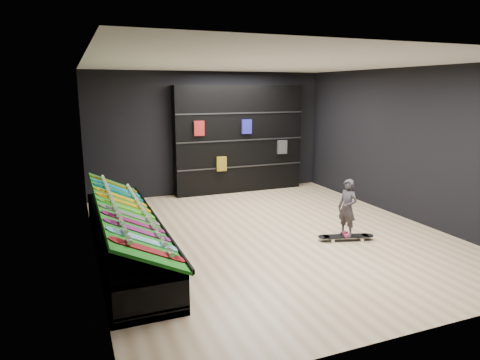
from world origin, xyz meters
name	(u,v)px	position (x,y,z in m)	size (l,w,h in m)	color
floor	(270,234)	(0.00, 0.00, 0.00)	(6.00, 7.00, 0.01)	beige
ceiling	(272,63)	(0.00, 0.00, 3.00)	(6.00, 7.00, 0.01)	white
wall_back	(210,133)	(0.00, 3.50, 1.50)	(6.00, 0.02, 3.00)	black
wall_front	(423,199)	(0.00, -3.50, 1.50)	(6.00, 0.02, 3.00)	black
wall_left	(89,163)	(-3.00, 0.00, 1.50)	(0.02, 7.00, 3.00)	black
wall_right	(406,144)	(3.00, 0.00, 1.50)	(0.02, 7.00, 3.00)	black
display_rack	(125,238)	(-2.55, 0.00, 0.25)	(0.90, 4.50, 0.50)	black
turf_ramp	(127,210)	(-2.50, 0.00, 0.71)	(1.00, 4.50, 0.04)	#116D11
back_shelving	(239,139)	(0.72, 3.32, 1.33)	(3.33, 0.39, 2.67)	black
floor_skateboard	(346,238)	(1.08, -0.81, 0.04)	(0.98, 0.22, 0.09)	black
child	(347,219)	(1.08, -0.81, 0.39)	(0.23, 0.16, 0.60)	black
display_board_0	(149,250)	(-2.49, -1.90, 0.74)	(0.98, 0.22, 0.09)	red
display_board_1	(143,239)	(-2.49, -1.52, 0.74)	(0.98, 0.22, 0.09)	#0CB2E5
display_board_2	(139,230)	(-2.49, -1.14, 0.74)	(0.98, 0.22, 0.09)	#2626BF
display_board_3	(135,222)	(-2.49, -0.76, 0.74)	(0.98, 0.22, 0.09)	#E5198C
display_board_4	(131,215)	(-2.49, -0.38, 0.74)	(0.98, 0.22, 0.09)	black
display_board_5	(127,209)	(-2.49, 0.00, 0.74)	(0.98, 0.22, 0.09)	green
display_board_6	(124,203)	(-2.49, 0.38, 0.74)	(0.98, 0.22, 0.09)	yellow
display_board_7	(122,197)	(-2.49, 0.76, 0.74)	(0.98, 0.22, 0.09)	orange
display_board_8	(119,193)	(-2.49, 1.14, 0.74)	(0.98, 0.22, 0.09)	#0C8C99
display_board_9	(117,188)	(-2.49, 1.52, 0.74)	(0.98, 0.22, 0.09)	blue
display_board_10	(115,184)	(-2.49, 1.90, 0.74)	(0.98, 0.22, 0.09)	yellow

